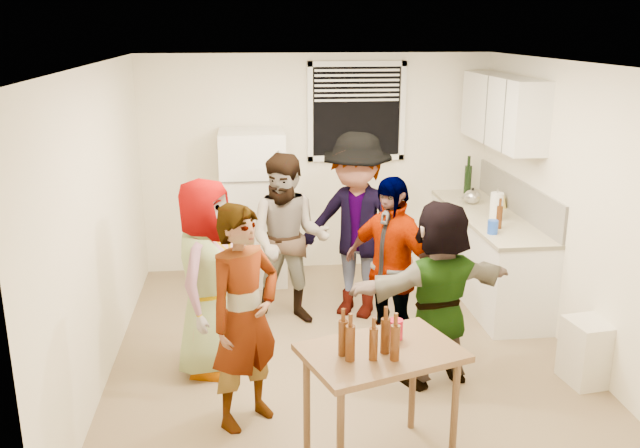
{
  "coord_description": "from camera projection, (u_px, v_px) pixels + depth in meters",
  "views": [
    {
      "loc": [
        -0.81,
        -5.42,
        2.79
      ],
      "look_at": [
        -0.2,
        0.13,
        1.15
      ],
      "focal_mm": 38.0,
      "sensor_mm": 36.0,
      "label": 1
    }
  ],
  "objects": [
    {
      "name": "room",
      "position": [
        344.0,
        351.0,
        6.04
      ],
      "size": [
        4.0,
        4.5,
        2.5
      ],
      "primitive_type": null,
      "color": "white",
      "rests_on": "ground"
    },
    {
      "name": "window",
      "position": [
        357.0,
        112.0,
        7.67
      ],
      "size": [
        1.12,
        0.1,
        1.06
      ],
      "primitive_type": null,
      "color": "white",
      "rests_on": "room"
    },
    {
      "name": "refrigerator",
      "position": [
        253.0,
        207.0,
        7.51
      ],
      "size": [
        0.7,
        0.7,
        1.7
      ],
      "primitive_type": "cube",
      "color": "white",
      "rests_on": "ground"
    },
    {
      "name": "counter_lower",
      "position": [
        487.0,
        256.0,
        7.2
      ],
      "size": [
        0.6,
        2.2,
        0.86
      ],
      "primitive_type": "cube",
      "color": "white",
      "rests_on": "ground"
    },
    {
      "name": "countertop",
      "position": [
        490.0,
        216.0,
        7.07
      ],
      "size": [
        0.64,
        2.22,
        0.04
      ],
      "primitive_type": "cube",
      "color": "beige",
      "rests_on": "counter_lower"
    },
    {
      "name": "backsplash",
      "position": [
        517.0,
        196.0,
        7.04
      ],
      "size": [
        0.03,
        2.2,
        0.36
      ],
      "primitive_type": "cube",
      "color": "#B9B5AB",
      "rests_on": "countertop"
    },
    {
      "name": "upper_cabinets",
      "position": [
        502.0,
        110.0,
        6.97
      ],
      "size": [
        0.34,
        1.6,
        0.7
      ],
      "primitive_type": "cube",
      "color": "white",
      "rests_on": "room"
    },
    {
      "name": "kettle",
      "position": [
        472.0,
        204.0,
        7.46
      ],
      "size": [
        0.28,
        0.26,
        0.19
      ],
      "primitive_type": null,
      "rotation": [
        0.0,
        0.0,
        0.34
      ],
      "color": "silver",
      "rests_on": "countertop"
    },
    {
      "name": "paper_towel",
      "position": [
        495.0,
        220.0,
        6.85
      ],
      "size": [
        0.13,
        0.13,
        0.28
      ],
      "primitive_type": "cylinder",
      "color": "white",
      "rests_on": "countertop"
    },
    {
      "name": "wine_bottle",
      "position": [
        467.0,
        193.0,
        7.93
      ],
      "size": [
        0.08,
        0.08,
        0.33
      ],
      "primitive_type": "cylinder",
      "color": "black",
      "rests_on": "countertop"
    },
    {
      "name": "beer_bottle_counter",
      "position": [
        498.0,
        228.0,
        6.56
      ],
      "size": [
        0.06,
        0.06,
        0.22
      ],
      "primitive_type": "cylinder",
      "color": "#47230C",
      "rests_on": "countertop"
    },
    {
      "name": "blue_cup",
      "position": [
        492.0,
        234.0,
        6.39
      ],
      "size": [
        0.1,
        0.1,
        0.13
      ],
      "primitive_type": "cylinder",
      "color": "blue",
      "rests_on": "countertop"
    },
    {
      "name": "picture_frame",
      "position": [
        501.0,
        200.0,
        7.31
      ],
      "size": [
        0.02,
        0.17,
        0.15
      ],
      "primitive_type": "cube",
      "color": "gold",
      "rests_on": "countertop"
    },
    {
      "name": "trash_bin",
      "position": [
        589.0,
        353.0,
        5.46
      ],
      "size": [
        0.41,
        0.41,
        0.53
      ],
      "primitive_type": "cube",
      "rotation": [
        0.0,
        0.0,
        0.14
      ],
      "color": "silver",
      "rests_on": "ground"
    },
    {
      "name": "beer_bottle_table",
      "position": [
        373.0,
        359.0,
        4.15
      ],
      "size": [
        0.05,
        0.05,
        0.21
      ],
      "primitive_type": "cylinder",
      "color": "#47230C",
      "rests_on": "serving_table"
    },
    {
      "name": "red_cup",
      "position": [
        395.0,
        338.0,
        4.43
      ],
      "size": [
        0.1,
        0.1,
        0.13
      ],
      "primitive_type": "cylinder",
      "color": "#A70A25",
      "rests_on": "serving_table"
    },
    {
      "name": "guest_grey",
      "position": [
        211.0,
        369.0,
        5.72
      ],
      "size": [
        1.82,
        1.29,
        0.52
      ],
      "primitive_type": "imported",
      "rotation": [
        0.0,
        0.0,
        1.25
      ],
      "color": "gray",
      "rests_on": "ground"
    },
    {
      "name": "guest_stripe",
      "position": [
        248.0,
        419.0,
        4.99
      ],
      "size": [
        1.51,
        1.64,
        0.39
      ],
      "primitive_type": "imported",
      "rotation": [
        0.0,
        0.0,
        0.7
      ],
      "color": "#141933",
      "rests_on": "ground"
    },
    {
      "name": "guest_back_left",
      "position": [
        290.0,
        320.0,
        6.66
      ],
      "size": [
        1.12,
        1.79,
        0.63
      ],
      "primitive_type": "imported",
      "rotation": [
        0.0,
        0.0,
        -0.2
      ],
      "color": "brown",
      "rests_on": "ground"
    },
    {
      "name": "guest_back_right",
      "position": [
        355.0,
        313.0,
        6.83
      ],
      "size": [
        1.94,
        2.18,
        0.68
      ],
      "primitive_type": "imported",
      "rotation": [
        0.0,
        0.0,
        -0.52
      ],
      "color": "#37383C",
      "rests_on": "ground"
    },
    {
      "name": "guest_black",
      "position": [
        387.0,
        355.0,
        5.95
      ],
      "size": [
        1.85,
        1.77,
        0.39
      ],
      "primitive_type": "imported",
      "rotation": [
        0.0,
        0.0,
        -0.87
      ],
      "color": "black",
      "rests_on": "ground"
    },
    {
      "name": "guest_orange",
      "position": [
        434.0,
        380.0,
        5.55
      ],
      "size": [
        1.73,
        1.81,
        0.45
      ],
      "primitive_type": "imported",
      "rotation": [
        0.0,
        0.0,
        3.38
      ],
      "color": "#E3955D",
      "rests_on": "ground"
    }
  ]
}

